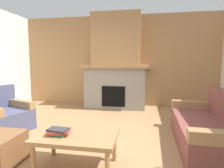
{
  "coord_description": "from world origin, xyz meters",
  "views": [
    {
      "loc": [
        0.81,
        -2.6,
        1.32
      ],
      "look_at": [
        0.19,
        0.96,
        0.88
      ],
      "focal_mm": 29.25,
      "sensor_mm": 36.0,
      "label": 1
    }
  ],
  "objects": [
    {
      "name": "ground",
      "position": [
        0.0,
        0.0,
        0.0
      ],
      "size": [
        9.0,
        9.0,
        0.0
      ],
      "primitive_type": "plane",
      "color": "#9E754C"
    },
    {
      "name": "book_stack_near_edge",
      "position": [
        -0.21,
        -0.6,
        0.47
      ],
      "size": [
        0.29,
        0.23,
        0.08
      ],
      "color": "#3D7F4C",
      "rests_on": "coffee_table"
    },
    {
      "name": "coffee_table",
      "position": [
        0.0,
        -0.56,
        0.38
      ],
      "size": [
        1.0,
        0.6,
        0.43
      ],
      "color": "#997047",
      "rests_on": "ground"
    },
    {
      "name": "wall_back_wood_panel",
      "position": [
        0.0,
        3.0,
        1.35
      ],
      "size": [
        6.0,
        0.12,
        2.7
      ],
      "primitive_type": "cube",
      "color": "#A87A4C",
      "rests_on": "ground"
    },
    {
      "name": "armchair",
      "position": [
        -1.81,
        0.38,
        0.29
      ],
      "size": [
        0.95,
        0.95,
        0.85
      ],
      "color": "#474C6B",
      "rests_on": "ground"
    },
    {
      "name": "fireplace",
      "position": [
        0.0,
        2.62,
        1.16
      ],
      "size": [
        1.9,
        0.82,
        2.7
      ],
      "color": "gray",
      "rests_on": "ground"
    },
    {
      "name": "couch",
      "position": [
        1.83,
        0.34,
        0.29
      ],
      "size": [
        0.91,
        1.83,
        0.85
      ],
      "color": "brown",
      "rests_on": "ground"
    }
  ]
}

